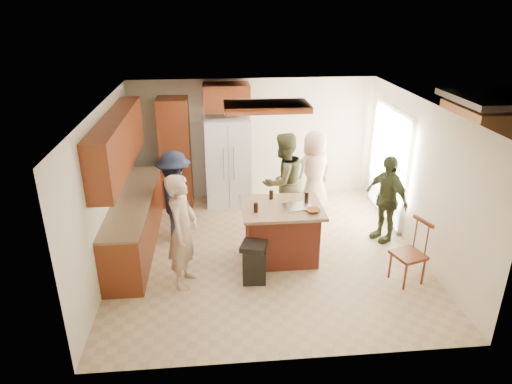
{
  "coord_description": "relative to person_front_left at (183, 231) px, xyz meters",
  "views": [
    {
      "loc": [
        -0.81,
        -6.65,
        3.96
      ],
      "look_at": [
        -0.19,
        -0.08,
        1.15
      ],
      "focal_mm": 32.0,
      "sensor_mm": 36.0,
      "label": 1
    }
  ],
  "objects": [
    {
      "name": "spindle_chair",
      "position": [
        3.33,
        -0.26,
        -0.42
      ],
      "size": [
        0.53,
        0.53,
        0.99
      ],
      "color": "maroon",
      "rests_on": "ground"
    },
    {
      "name": "kitchen_island",
      "position": [
        1.53,
        0.59,
        -0.4
      ],
      "size": [
        1.28,
        1.03,
        0.93
      ],
      "color": "#963926",
      "rests_on": "ground"
    },
    {
      "name": "person_front_left",
      "position": [
        0.0,
        0.0,
        0.0
      ],
      "size": [
        0.61,
        0.73,
        1.74
      ],
      "primitive_type": "imported",
      "rotation": [
        0.0,
        0.0,
        1.32
      ],
      "color": "tan",
      "rests_on": "ground"
    },
    {
      "name": "back_wall_units",
      "position": [
        -0.02,
        2.97,
        0.51
      ],
      "size": [
        1.8,
        0.6,
        2.45
      ],
      "color": "maroon",
      "rests_on": "ground"
    },
    {
      "name": "left_cabinetry",
      "position": [
        -0.93,
        1.17,
        0.08
      ],
      "size": [
        0.64,
        3.0,
        2.3
      ],
      "color": "maroon",
      "rests_on": "ground"
    },
    {
      "name": "person_behind_left",
      "position": [
        1.72,
        1.69,
        0.03
      ],
      "size": [
        1.03,
        0.92,
        1.81
      ],
      "primitive_type": "imported",
      "rotation": [
        0.0,
        0.0,
        3.69
      ],
      "color": "#3F4126",
      "rests_on": "ground"
    },
    {
      "name": "refrigerator",
      "position": [
        0.77,
        2.89,
        0.03
      ],
      "size": [
        0.9,
        0.76,
        1.8
      ],
      "color": "white",
      "rests_on": "ground"
    },
    {
      "name": "person_side_right",
      "position": [
        3.42,
        1.05,
        -0.09
      ],
      "size": [
        0.81,
        1.02,
        1.55
      ],
      "primitive_type": "imported",
      "rotation": [
        0.0,
        0.0,
        -1.13
      ],
      "color": "#323A22",
      "rests_on": "ground"
    },
    {
      "name": "island_items",
      "position": [
        1.76,
        0.52,
        0.09
      ],
      "size": [
        1.03,
        0.7,
        0.15
      ],
      "color": "silver",
      "rests_on": "kitchen_island"
    },
    {
      "name": "person_behind_right",
      "position": [
        2.42,
        2.29,
        -0.04
      ],
      "size": [
        0.96,
        0.84,
        1.66
      ],
      "primitive_type": "imported",
      "rotation": [
        0.0,
        0.0,
        3.63
      ],
      "color": "tan",
      "rests_on": "ground"
    },
    {
      "name": "room_shell",
      "position": [
        5.69,
        2.41,
        -0.01
      ],
      "size": [
        8.0,
        5.2,
        5.0
      ],
      "color": "tan",
      "rests_on": "ground"
    },
    {
      "name": "person_counter",
      "position": [
        -0.2,
        1.41,
        -0.06
      ],
      "size": [
        0.61,
        1.1,
        1.62
      ],
      "primitive_type": "imported",
      "rotation": [
        0.0,
        0.0,
        1.69
      ],
      "color": "#192033",
      "rests_on": "ground"
    },
    {
      "name": "trash_bin",
      "position": [
        1.03,
        -0.04,
        -0.55
      ],
      "size": [
        0.45,
        0.45,
        0.63
      ],
      "color": "black",
      "rests_on": "ground"
    }
  ]
}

